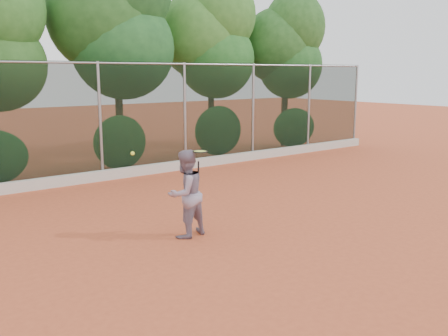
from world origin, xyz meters
TOP-DOWN VIEW (x-y plane):
  - ground at (0.00, 0.00)m, footprint 80.00×80.00m
  - concrete_curb at (0.00, 6.82)m, footprint 24.00×0.20m
  - tennis_player at (-0.98, 0.96)m, footprint 0.95×0.80m
  - chainlink_fence at (-0.00, 7.00)m, footprint 24.09×0.09m
  - foliage_backdrop at (-0.55, 8.98)m, footprint 23.70×3.63m
  - tennis_racket at (-0.74, 0.80)m, footprint 0.31×0.31m
  - tennis_ball_in_flight at (-2.36, 0.42)m, footprint 0.07×0.07m

SIDE VIEW (x-z plane):
  - ground at x=0.00m, z-range 0.00..0.00m
  - concrete_curb at x=0.00m, z-range 0.00..0.30m
  - tennis_player at x=-0.98m, z-range 0.00..1.72m
  - tennis_racket at x=-0.74m, z-range 1.39..1.91m
  - chainlink_fence at x=0.00m, z-range 0.11..3.61m
  - tennis_ball_in_flight at x=-2.36m, z-range 1.83..1.89m
  - foliage_backdrop at x=-0.55m, z-range 0.63..8.18m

